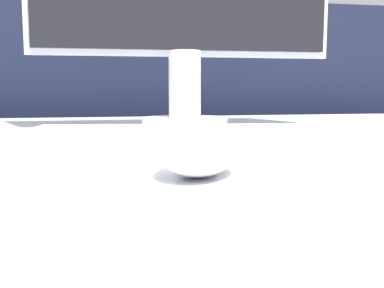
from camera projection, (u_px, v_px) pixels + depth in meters
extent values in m
cube|color=black|center=(140.00, 172.00, 1.40)|extent=(5.00, 0.03, 1.06)
ellipsoid|color=white|center=(199.00, 151.00, 0.41)|extent=(0.11, 0.13, 0.05)
cube|color=silver|center=(169.00, 139.00, 0.63)|extent=(0.42, 0.20, 0.02)
cube|color=white|center=(169.00, 130.00, 0.63)|extent=(0.40, 0.18, 0.01)
cylinder|color=white|center=(185.00, 122.00, 0.91)|extent=(0.17, 0.17, 0.02)
cylinder|color=white|center=(185.00, 84.00, 0.90)|extent=(0.06, 0.06, 0.13)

